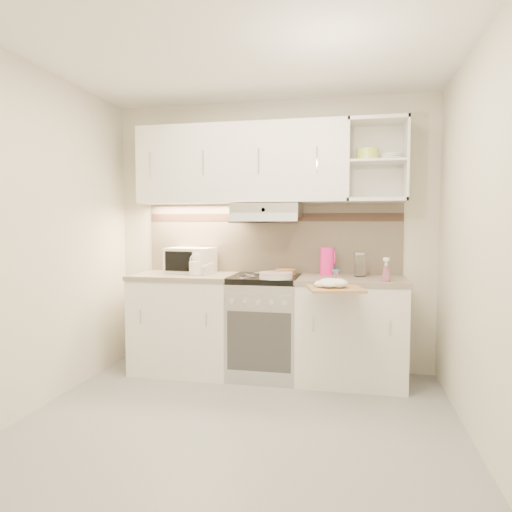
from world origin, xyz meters
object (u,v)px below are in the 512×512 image
at_px(plate_stack, 276,275).
at_px(pink_pitcher, 327,261).
at_px(electric_range, 265,326).
at_px(microwave, 190,260).
at_px(glass_jar, 360,264).
at_px(spray_bottle, 386,271).
at_px(cutting_board, 335,289).
at_px(watering_can, 196,268).

xyz_separation_m(plate_stack, pink_pitcher, (0.41, 0.35, 0.10)).
distance_m(electric_range, plate_stack, 0.52).
distance_m(microwave, plate_stack, 0.92).
xyz_separation_m(microwave, glass_jar, (1.56, -0.01, -0.01)).
bearing_deg(spray_bottle, plate_stack, -158.45).
relative_size(spray_bottle, cutting_board, 0.52).
distance_m(electric_range, microwave, 0.94).
distance_m(pink_pitcher, cutting_board, 0.70).
height_order(microwave, plate_stack, microwave).
bearing_deg(pink_pitcher, cutting_board, -84.17).
bearing_deg(spray_bottle, pink_pitcher, 165.03).
height_order(spray_bottle, cutting_board, spray_bottle).
relative_size(microwave, plate_stack, 1.60).
xyz_separation_m(watering_can, glass_jar, (1.43, 0.19, 0.04)).
height_order(microwave, watering_can, microwave).
bearing_deg(watering_can, pink_pitcher, -4.34).
distance_m(electric_range, watering_can, 0.80).
distance_m(pink_pitcher, glass_jar, 0.29).
height_order(plate_stack, glass_jar, glass_jar).
distance_m(electric_range, spray_bottle, 1.16).
bearing_deg(plate_stack, electric_range, 124.94).
height_order(pink_pitcher, cutting_board, pink_pitcher).
relative_size(watering_can, plate_stack, 0.79).
xyz_separation_m(microwave, pink_pitcher, (1.27, 0.06, 0.01)).
height_order(plate_stack, cutting_board, plate_stack).
distance_m(spray_bottle, cutting_board, 0.50).
bearing_deg(electric_range, plate_stack, -55.06).
bearing_deg(watering_can, plate_stack, -24.56).
bearing_deg(microwave, cutting_board, -18.15).
bearing_deg(electric_range, spray_bottle, -11.09).
xyz_separation_m(spray_bottle, cutting_board, (-0.39, -0.30, -0.11)).
distance_m(glass_jar, cutting_board, 0.66).
xyz_separation_m(watering_can, spray_bottle, (1.63, -0.12, 0.01)).
relative_size(pink_pitcher, spray_bottle, 1.22).
distance_m(plate_stack, spray_bottle, 0.89).
bearing_deg(electric_range, cutting_board, -38.56).
xyz_separation_m(electric_range, glass_jar, (0.82, 0.11, 0.56)).
height_order(electric_range, microwave, microwave).
bearing_deg(plate_stack, pink_pitcher, 40.75).
xyz_separation_m(pink_pitcher, cutting_board, (0.09, -0.68, -0.15)).
relative_size(microwave, spray_bottle, 2.20).
height_order(plate_stack, pink_pitcher, pink_pitcher).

